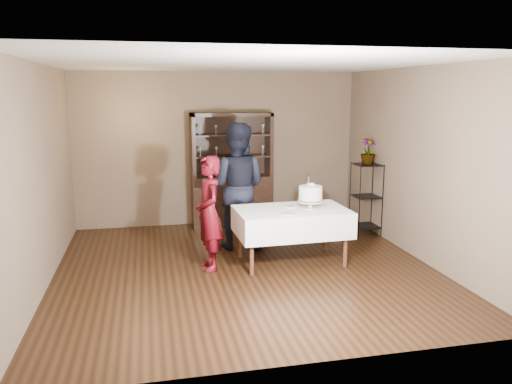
# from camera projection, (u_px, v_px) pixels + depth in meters

# --- Properties ---
(floor) EXTENTS (5.00, 5.00, 0.00)m
(floor) POSITION_uv_depth(u_px,v_px,m) (245.00, 268.00, 6.77)
(floor) COLOR black
(floor) RESTS_ON ground
(ceiling) EXTENTS (5.00, 5.00, 0.00)m
(ceiling) POSITION_uv_depth(u_px,v_px,m) (245.00, 63.00, 6.24)
(ceiling) COLOR silver
(ceiling) RESTS_ON back_wall
(back_wall) EXTENTS (5.00, 0.02, 2.70)m
(back_wall) POSITION_uv_depth(u_px,v_px,m) (218.00, 149.00, 8.90)
(back_wall) COLOR brown
(back_wall) RESTS_ON floor
(wall_left) EXTENTS (0.02, 5.00, 2.70)m
(wall_left) POSITION_uv_depth(u_px,v_px,m) (41.00, 177.00, 5.98)
(wall_left) COLOR brown
(wall_left) RESTS_ON floor
(wall_right) EXTENTS (0.02, 5.00, 2.70)m
(wall_right) POSITION_uv_depth(u_px,v_px,m) (419.00, 164.00, 7.03)
(wall_right) COLOR brown
(wall_right) RESTS_ON floor
(china_hutch) EXTENTS (1.40, 0.48, 2.00)m
(china_hutch) POSITION_uv_depth(u_px,v_px,m) (232.00, 189.00, 8.83)
(china_hutch) COLOR black
(china_hutch) RESTS_ON floor
(plant_etagere) EXTENTS (0.42, 0.42, 1.20)m
(plant_etagere) POSITION_uv_depth(u_px,v_px,m) (366.00, 196.00, 8.27)
(plant_etagere) COLOR black
(plant_etagere) RESTS_ON floor
(cake_table) EXTENTS (1.56, 0.98, 0.76)m
(cake_table) POSITION_uv_depth(u_px,v_px,m) (292.00, 222.00, 6.90)
(cake_table) COLOR white
(cake_table) RESTS_ON floor
(woman) EXTENTS (0.43, 0.60, 1.53)m
(woman) POSITION_uv_depth(u_px,v_px,m) (209.00, 213.00, 6.61)
(woman) COLOR #3E0513
(woman) RESTS_ON floor
(man) EXTENTS (1.13, 1.02, 1.91)m
(man) POSITION_uv_depth(u_px,v_px,m) (236.00, 186.00, 7.51)
(man) COLOR black
(man) RESTS_ON floor
(cake) EXTENTS (0.41, 0.41, 0.50)m
(cake) POSITION_uv_depth(u_px,v_px,m) (310.00, 195.00, 6.85)
(cake) COLOR silver
(cake) RESTS_ON cake_table
(plate_near) EXTENTS (0.23, 0.23, 0.01)m
(plate_near) POSITION_uv_depth(u_px,v_px,m) (288.00, 214.00, 6.58)
(plate_near) COLOR silver
(plate_near) RESTS_ON cake_table
(plate_far) EXTENTS (0.19, 0.19, 0.01)m
(plate_far) POSITION_uv_depth(u_px,v_px,m) (291.00, 207.00, 6.98)
(plate_far) COLOR silver
(plate_far) RESTS_ON cake_table
(potted_plant) EXTENTS (0.29, 0.29, 0.42)m
(potted_plant) POSITION_uv_depth(u_px,v_px,m) (368.00, 152.00, 8.07)
(potted_plant) COLOR #4A6B32
(potted_plant) RESTS_ON plant_etagere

